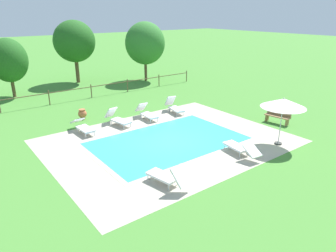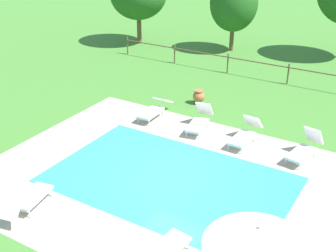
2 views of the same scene
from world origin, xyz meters
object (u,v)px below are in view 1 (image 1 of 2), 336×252
(tree_far_west, at_px, (74,41))
(sun_lounger_north_mid, at_px, (83,126))
(sun_lounger_south_near_corner, at_px, (175,107))
(tree_west_mid, at_px, (8,60))
(sun_lounger_north_far, at_px, (118,119))
(sun_lounger_south_mid, at_px, (167,176))
(patio_umbrella_open_foreground, at_px, (283,103))
(sun_lounger_north_end, at_px, (240,147))
(sun_lounger_north_near_steps, at_px, (147,113))
(wooden_bench_lawn_side, at_px, (278,116))
(tree_centre, at_px, (145,43))
(terracotta_urn_near_fence, at_px, (82,114))

(tree_far_west, bearing_deg, sun_lounger_north_mid, -110.92)
(sun_lounger_south_near_corner, height_order, tree_west_mid, tree_west_mid)
(sun_lounger_north_far, xyz_separation_m, sun_lounger_south_mid, (-1.79, -7.24, -0.00))
(sun_lounger_north_mid, xyz_separation_m, patio_umbrella_open_foreground, (7.28, -7.56, 1.82))
(sun_lounger_south_mid, bearing_deg, sun_lounger_north_end, 1.73)
(patio_umbrella_open_foreground, distance_m, tree_far_west, 20.43)
(sun_lounger_north_near_steps, xyz_separation_m, tree_west_mid, (-5.38, 10.83, 2.46))
(sun_lounger_south_mid, bearing_deg, patio_umbrella_open_foreground, -1.96)
(sun_lounger_north_mid, height_order, wooden_bench_lawn_side, wooden_bench_lawn_side)
(sun_lounger_north_mid, distance_m, sun_lounger_south_near_corner, 6.34)
(sun_lounger_north_far, bearing_deg, tree_west_mid, 107.59)
(sun_lounger_north_near_steps, height_order, sun_lounger_south_mid, sun_lounger_south_mid)
(patio_umbrella_open_foreground, xyz_separation_m, tree_centre, (3.17, 17.06, 1.36))
(terracotta_urn_near_fence, bearing_deg, patio_umbrella_open_foreground, -57.00)
(wooden_bench_lawn_side, bearing_deg, sun_lounger_south_near_corner, 124.26)
(sun_lounger_north_mid, height_order, sun_lounger_north_end, sun_lounger_north_end)
(sun_lounger_north_near_steps, xyz_separation_m, sun_lounger_south_mid, (-3.76, -7.12, 0.00))
(terracotta_urn_near_fence, bearing_deg, tree_west_mid, 104.42)
(sun_lounger_south_mid, distance_m, tree_west_mid, 18.19)
(sun_lounger_north_near_steps, bearing_deg, sun_lounger_north_end, -84.71)
(terracotta_urn_near_fence, height_order, tree_west_mid, tree_west_mid)
(sun_lounger_north_near_steps, relative_size, wooden_bench_lawn_side, 1.24)
(sun_lounger_north_far, relative_size, sun_lounger_south_near_corner, 1.03)
(wooden_bench_lawn_side, xyz_separation_m, tree_west_mid, (-11.25, 16.24, 2.38))
(sun_lounger_north_near_steps, distance_m, tree_centre, 12.00)
(sun_lounger_north_far, height_order, wooden_bench_lawn_side, sun_lounger_north_far)
(terracotta_urn_near_fence, relative_size, tree_west_mid, 0.14)
(sun_lounger_north_near_steps, bearing_deg, tree_far_west, 86.83)
(sun_lounger_north_mid, bearing_deg, tree_far_west, 69.08)
(sun_lounger_north_end, xyz_separation_m, sun_lounger_south_mid, (-4.41, -0.13, 0.04))
(sun_lounger_north_end, bearing_deg, sun_lounger_south_near_corner, 77.44)
(sun_lounger_north_near_steps, distance_m, tree_far_west, 13.33)
(patio_umbrella_open_foreground, height_order, wooden_bench_lawn_side, patio_umbrella_open_foreground)
(sun_lounger_north_end, relative_size, sun_lounger_south_near_corner, 1.12)
(sun_lounger_north_mid, xyz_separation_m, terracotta_urn_near_fence, (0.91, 2.25, -0.01))
(sun_lounger_north_mid, xyz_separation_m, sun_lounger_south_near_corner, (6.33, -0.21, 0.05))
(sun_lounger_north_near_steps, height_order, sun_lounger_north_end, sun_lounger_north_near_steps)
(sun_lounger_south_near_corner, distance_m, sun_lounger_south_mid, 9.28)
(sun_lounger_north_mid, distance_m, tree_centre, 14.48)
(sun_lounger_north_mid, xyz_separation_m, wooden_bench_lawn_side, (10.01, -5.61, 0.11))
(sun_lounger_north_mid, relative_size, sun_lounger_south_mid, 1.07)
(wooden_bench_lawn_side, height_order, tree_far_west, tree_far_west)
(tree_west_mid, bearing_deg, tree_far_west, 18.51)
(sun_lounger_south_mid, bearing_deg, sun_lounger_north_far, 76.15)
(sun_lounger_north_far, relative_size, tree_centre, 0.35)
(tree_centre, bearing_deg, sun_lounger_south_near_corner, -112.97)
(tree_west_mid, distance_m, tree_centre, 11.77)
(sun_lounger_south_mid, bearing_deg, sun_lounger_south_near_corner, 49.99)
(sun_lounger_north_end, relative_size, sun_lounger_south_mid, 1.08)
(sun_lounger_north_end, distance_m, patio_umbrella_open_foreground, 3.11)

